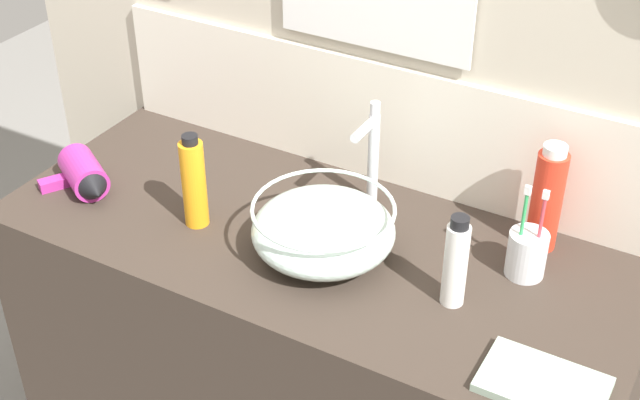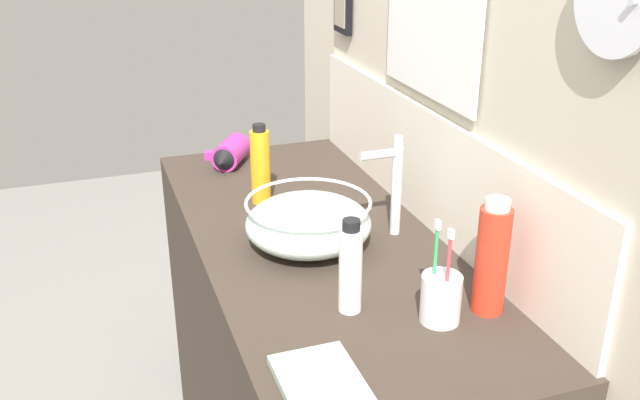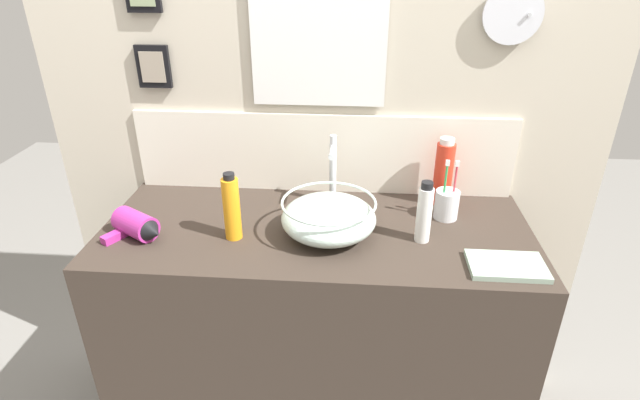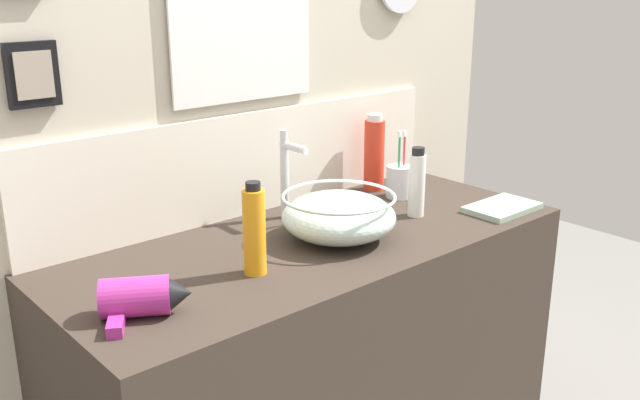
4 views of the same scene
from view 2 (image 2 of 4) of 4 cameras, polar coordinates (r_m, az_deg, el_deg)
vanity_counter at (r=1.94m, az=-0.13°, el=-15.16°), size 1.35×0.57×0.92m
back_panel at (r=1.72m, az=9.76°, el=6.04°), size 1.94×0.10×2.33m
glass_bowl_sink at (r=1.62m, az=-0.94°, el=-1.82°), size 0.29×0.29×0.12m
faucet at (r=1.66m, az=5.86°, el=1.61°), size 0.02×0.10×0.25m
hair_drier at (r=2.13m, az=-7.31°, el=3.66°), size 0.20×0.15×0.08m
toothbrush_cup at (r=1.38m, az=9.64°, el=-7.70°), size 0.08×0.08×0.21m
soap_dispenser at (r=1.85m, az=-4.80°, el=2.75°), size 0.05×0.05×0.21m
shampoo_bottle at (r=1.37m, az=2.45°, el=-5.45°), size 0.05×0.05×0.19m
spray_bottle at (r=1.40m, az=13.59°, el=-4.55°), size 0.06×0.06×0.24m
hand_towel at (r=1.21m, az=0.28°, el=-14.78°), size 0.21×0.13×0.02m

